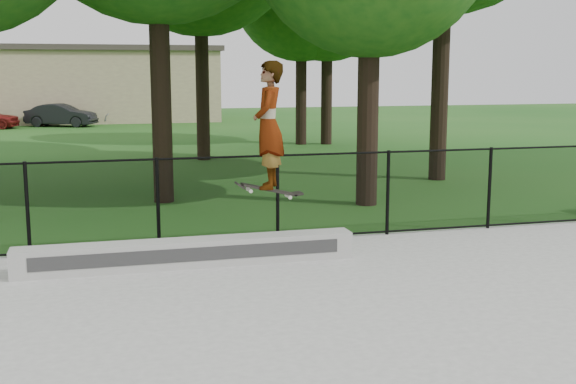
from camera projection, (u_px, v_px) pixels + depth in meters
name	position (u px, v px, depth m)	size (l,w,h in m)	color
grind_ledge	(189.00, 253.00, 10.70)	(5.01, 0.40, 0.41)	#A7A6A2
car_b	(61.00, 115.00, 37.83)	(1.26, 3.27, 1.19)	black
car_c	(130.00, 113.00, 40.55)	(1.59, 3.59, 1.13)	#A3A4B9
skater_airborne	(269.00, 127.00, 10.64)	(0.82, 0.79, 2.06)	black
chainlink_fence	(278.00, 198.00, 12.18)	(16.06, 0.06, 1.50)	black
distant_building	(111.00, 83.00, 42.03)	(12.40, 6.40, 4.30)	tan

